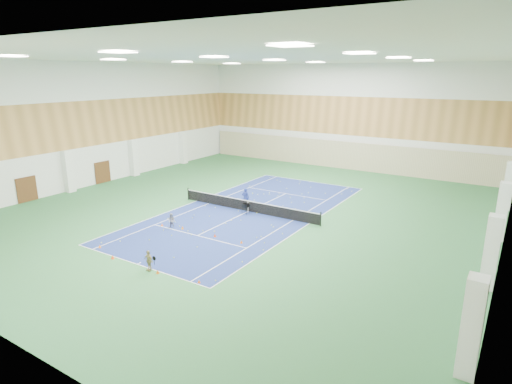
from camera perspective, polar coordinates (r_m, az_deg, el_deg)
ground at (r=34.91m, az=-1.06°, el=-2.62°), size 40.00×40.00×0.00m
room_shell at (r=33.53m, az=-1.11°, el=7.17°), size 36.00×40.00×12.00m
wood_cladding at (r=33.30m, az=-1.12°, el=10.58°), size 36.00×40.00×8.00m
ceiling_light_grid at (r=33.20m, az=-1.16°, el=17.33°), size 21.40×25.40×0.06m
court_surface at (r=34.91m, az=-1.06°, el=-2.61°), size 10.97×23.77×0.01m
tennis_balls_scatter at (r=34.90m, az=-1.06°, el=-2.55°), size 10.57×22.77×0.07m
tennis_net at (r=34.74m, az=-1.06°, el=-1.76°), size 12.80×0.10×1.10m
back_curtain at (r=51.66m, az=11.16°, el=4.89°), size 35.40×0.16×3.20m
door_left_a at (r=42.39m, az=-28.24°, el=0.31°), size 0.08×1.80×2.20m
door_left_b at (r=46.64m, az=-19.77°, el=2.50°), size 0.08×1.80×2.20m
coach at (r=35.77m, az=-1.42°, el=-0.77°), size 0.71×0.58×1.68m
child_court at (r=31.71m, az=-11.18°, el=-3.78°), size 0.60×0.51×1.10m
child_apron at (r=25.34m, az=-14.13°, el=-8.84°), size 0.75×0.38×1.23m
ball_cart at (r=34.22m, az=-1.40°, el=-2.25°), size 0.50×0.50×0.86m
cone_svc_a at (r=32.37m, az=-12.42°, el=-4.28°), size 0.19×0.19×0.21m
cone_svc_b at (r=31.44m, az=-9.78°, el=-4.70°), size 0.22×0.22×0.24m
cone_svc_c at (r=29.73m, az=-5.50°, el=-5.76°), size 0.21×0.21×0.23m
cone_svc_d at (r=28.54m, az=-1.95°, el=-6.65°), size 0.18×0.18×0.20m
cone_base_a at (r=29.58m, az=-20.12°, el=-6.82°), size 0.19×0.19×0.21m
cone_base_b at (r=27.65m, az=-18.58°, el=-8.21°), size 0.22×0.22×0.24m
cone_base_c at (r=25.07m, az=-12.98°, el=-10.31°), size 0.20×0.20×0.22m
cone_base_d at (r=23.64m, az=-7.60°, el=-11.72°), size 0.17×0.17×0.19m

